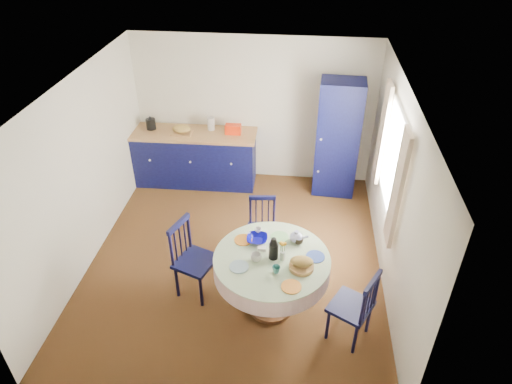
# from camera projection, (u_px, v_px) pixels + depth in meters

# --- Properties ---
(floor) EXTENTS (4.50, 4.50, 0.00)m
(floor) POSITION_uv_depth(u_px,v_px,m) (236.00, 256.00, 6.48)
(floor) COLOR black
(floor) RESTS_ON ground
(ceiling) EXTENTS (4.50, 4.50, 0.00)m
(ceiling) POSITION_uv_depth(u_px,v_px,m) (231.00, 89.00, 5.08)
(ceiling) COLOR white
(ceiling) RESTS_ON wall_back
(wall_back) EXTENTS (4.00, 0.02, 2.50)m
(wall_back) POSITION_uv_depth(u_px,v_px,m) (254.00, 110.00, 7.64)
(wall_back) COLOR silver
(wall_back) RESTS_ON floor
(wall_left) EXTENTS (0.02, 4.50, 2.50)m
(wall_left) POSITION_uv_depth(u_px,v_px,m) (83.00, 174.00, 5.96)
(wall_left) COLOR silver
(wall_left) RESTS_ON floor
(wall_right) EXTENTS (0.02, 4.50, 2.50)m
(wall_right) POSITION_uv_depth(u_px,v_px,m) (395.00, 192.00, 5.60)
(wall_right) COLOR silver
(wall_right) RESTS_ON floor
(window) EXTENTS (0.10, 1.74, 1.45)m
(window) POSITION_uv_depth(u_px,v_px,m) (391.00, 161.00, 5.70)
(window) COLOR white
(window) RESTS_ON wall_right
(kitchen_counter) EXTENTS (2.15, 0.71, 1.19)m
(kitchen_counter) POSITION_uv_depth(u_px,v_px,m) (194.00, 157.00, 7.86)
(kitchen_counter) COLOR black
(kitchen_counter) RESTS_ON floor
(pantry_cabinet) EXTENTS (0.71, 0.53, 1.96)m
(pantry_cabinet) POSITION_uv_depth(u_px,v_px,m) (338.00, 139.00, 7.36)
(pantry_cabinet) COLOR black
(pantry_cabinet) RESTS_ON floor
(dining_table) EXTENTS (1.36, 1.36, 1.10)m
(dining_table) POSITION_uv_depth(u_px,v_px,m) (272.00, 266.00, 5.32)
(dining_table) COLOR #522E17
(dining_table) RESTS_ON floor
(chair_left) EXTENTS (0.59, 0.60, 1.05)m
(chair_left) POSITION_uv_depth(u_px,v_px,m) (192.00, 259.00, 5.66)
(chair_left) COLOR black
(chair_left) RESTS_ON floor
(chair_far) EXTENTS (0.44, 0.42, 0.90)m
(chair_far) POSITION_uv_depth(u_px,v_px,m) (262.00, 228.00, 6.29)
(chair_far) COLOR black
(chair_far) RESTS_ON floor
(chair_right) EXTENTS (0.59, 0.60, 1.00)m
(chair_right) POSITION_uv_depth(u_px,v_px,m) (355.00, 306.00, 5.05)
(chair_right) COLOR black
(chair_right) RESTS_ON floor
(mug_a) EXTENTS (0.12, 0.12, 0.10)m
(mug_a) POSITION_uv_depth(u_px,v_px,m) (256.00, 257.00, 5.18)
(mug_a) COLOR silver
(mug_a) RESTS_ON dining_table
(mug_b) EXTENTS (0.09, 0.09, 0.09)m
(mug_b) POSITION_uv_depth(u_px,v_px,m) (276.00, 270.00, 5.02)
(mug_b) COLOR #2C6864
(mug_b) RESTS_ON dining_table
(mug_c) EXTENTS (0.11, 0.11, 0.09)m
(mug_c) POSITION_uv_depth(u_px,v_px,m) (299.00, 241.00, 5.43)
(mug_c) COLOR black
(mug_c) RESTS_ON dining_table
(mug_d) EXTENTS (0.09, 0.09, 0.08)m
(mug_d) POSITION_uv_depth(u_px,v_px,m) (258.00, 231.00, 5.58)
(mug_d) COLOR silver
(mug_d) RESTS_ON dining_table
(cobalt_bowl) EXTENTS (0.25, 0.25, 0.06)m
(cobalt_bowl) POSITION_uv_depth(u_px,v_px,m) (257.00, 239.00, 5.48)
(cobalt_bowl) COLOR #050466
(cobalt_bowl) RESTS_ON dining_table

